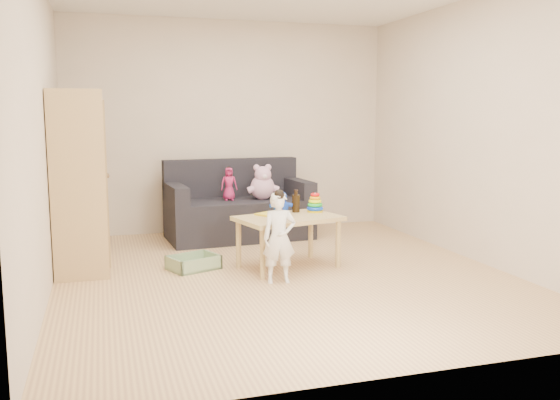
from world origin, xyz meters
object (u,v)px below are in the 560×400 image
object	(u,v)px
sofa	(239,219)
play_table	(288,242)
toddler	(279,239)
wardrobe	(80,181)

from	to	relation	value
sofa	play_table	xyz separation A→B (m)	(0.15, -1.46, 0.02)
sofa	toddler	world-z (taller)	toddler
play_table	toddler	bearing A→B (deg)	-116.42
wardrobe	sofa	size ratio (longest dim) A/B	1.01
sofa	toddler	distance (m)	1.94
toddler	play_table	bearing A→B (deg)	70.86
wardrobe	sofa	xyz separation A→B (m)	(1.73, 0.94, -0.60)
play_table	toddler	distance (m)	0.54
wardrobe	toddler	size ratio (longest dim) A/B	2.16
wardrobe	play_table	size ratio (longest dim) A/B	1.77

